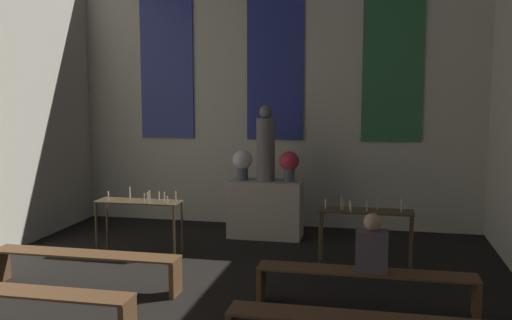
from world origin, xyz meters
TOP-DOWN VIEW (x-y plane):
  - wall_back at (0.00, 10.16)m, footprint 7.71×0.16m
  - altar at (0.00, 9.20)m, footprint 1.25×0.61m
  - statue at (0.00, 9.20)m, footprint 0.32×0.32m
  - flower_vase_left at (-0.41, 9.20)m, footprint 0.33×0.33m
  - flower_vase_right at (0.41, 9.20)m, footprint 0.33×0.33m
  - candle_rack_left at (-1.72, 7.80)m, footprint 1.32×0.42m
  - candle_rack_right at (1.72, 7.79)m, footprint 1.32×0.42m
  - pew_third_left at (-1.75, 4.77)m, footprint 2.49×0.36m
  - pew_back_left at (-1.75, 6.15)m, footprint 2.49×0.36m
  - pew_back_right at (1.75, 6.15)m, footprint 2.49×0.36m
  - person_seated at (1.82, 6.15)m, footprint 0.36×0.24m

SIDE VIEW (x-z plane):
  - pew_third_left at x=-1.75m, z-range 0.12..0.58m
  - pew_back_left at x=-1.75m, z-range 0.12..0.58m
  - pew_back_right at x=1.75m, z-range 0.12..0.58m
  - altar at x=0.00m, z-range 0.00..0.98m
  - candle_rack_left at x=-1.72m, z-range 0.20..1.23m
  - candle_rack_right at x=1.72m, z-range 0.20..1.22m
  - person_seated at x=1.82m, z-range 0.42..1.09m
  - flower_vase_left at x=-0.41m, z-range 1.03..1.55m
  - flower_vase_right at x=0.41m, z-range 1.03..1.55m
  - statue at x=0.00m, z-range 0.93..2.22m
  - wall_back at x=0.00m, z-range 0.03..5.08m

